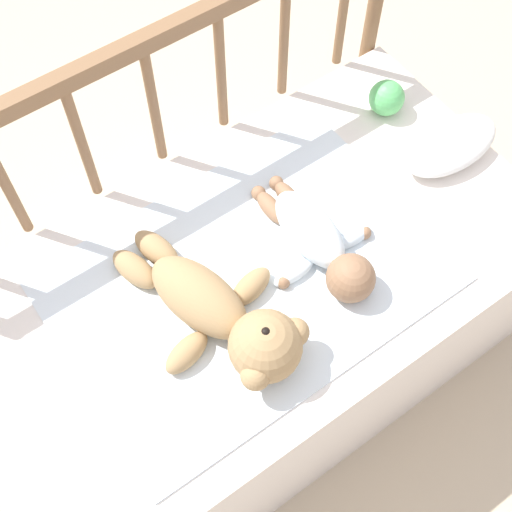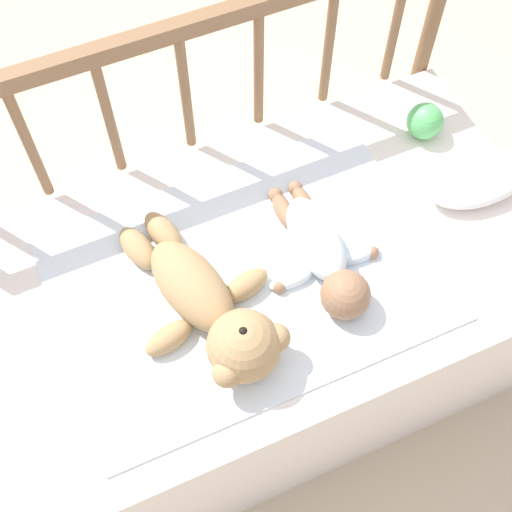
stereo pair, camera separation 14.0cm
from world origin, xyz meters
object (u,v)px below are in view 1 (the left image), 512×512
object	(u,v)px
small_pillow	(451,145)
toy_ball	(387,98)
baby	(319,242)
teddy_bear	(225,316)

from	to	relation	value
small_pillow	toy_ball	bearing A→B (deg)	100.75
baby	toy_ball	xyz separation A→B (m)	(0.36, 0.21, -0.00)
baby	small_pillow	size ratio (longest dim) A/B	1.44
small_pillow	baby	bearing A→B (deg)	-175.30
toy_ball	small_pillow	world-z (taller)	toy_ball
baby	toy_ball	bearing A→B (deg)	30.45
toy_ball	teddy_bear	bearing A→B (deg)	-158.13
teddy_bear	baby	distance (m)	0.25
baby	teddy_bear	bearing A→B (deg)	-172.54
teddy_bear	toy_ball	distance (m)	0.66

